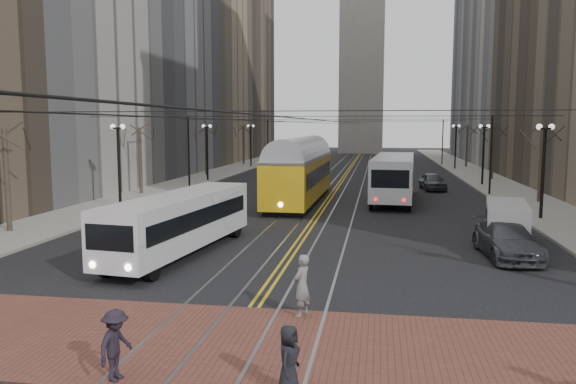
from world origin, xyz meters
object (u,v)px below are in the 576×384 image
(pedestrian_a, at_px, (289,359))
(pedestrian_d, at_px, (116,345))
(transit_bus, at_px, (181,225))
(cargo_van, at_px, (506,224))
(sedan_grey, at_px, (433,181))
(sedan_parked, at_px, (507,240))
(rear_bus, at_px, (394,178))
(pedestrian_b, at_px, (302,285))
(streetcar, at_px, (300,177))
(sedan_silver, at_px, (380,173))

(pedestrian_a, distance_m, pedestrian_d, 3.99)
(transit_bus, height_order, cargo_van, transit_bus)
(sedan_grey, height_order, sedan_parked, sedan_grey)
(rear_bus, distance_m, sedan_parked, 18.78)
(rear_bus, height_order, pedestrian_b, rear_bus)
(sedan_parked, bearing_deg, sedan_grey, 87.59)
(transit_bus, xyz_separation_m, pedestrian_b, (6.50, -7.26, -0.40))
(sedan_grey, bearing_deg, streetcar, -144.96)
(pedestrian_a, bearing_deg, sedan_parked, -17.69)
(transit_bus, relative_size, rear_bus, 0.83)
(cargo_van, height_order, sedan_parked, cargo_van)
(pedestrian_a, distance_m, pedestrian_b, 5.02)
(cargo_van, relative_size, pedestrian_d, 2.86)
(cargo_van, height_order, pedestrian_b, cargo_van)
(rear_bus, xyz_separation_m, sedan_parked, (4.50, -18.20, -0.96))
(pedestrian_a, bearing_deg, transit_bus, 39.66)
(transit_bus, bearing_deg, sedan_grey, 70.99)
(transit_bus, bearing_deg, pedestrian_b, -41.24)
(pedestrian_b, bearing_deg, rear_bus, -162.85)
(streetcar, bearing_deg, transit_bus, -98.06)
(transit_bus, xyz_separation_m, pedestrian_d, (2.91, -12.26, -0.53))
(pedestrian_a, bearing_deg, rear_bus, 5.02)
(sedan_silver, relative_size, pedestrian_b, 2.14)
(sedan_silver, bearing_deg, pedestrian_a, -86.58)
(streetcar, bearing_deg, cargo_van, -48.13)
(transit_bus, xyz_separation_m, streetcar, (2.88, 18.21, 0.51))
(transit_bus, distance_m, pedestrian_a, 14.08)
(streetcar, bearing_deg, rear_bus, 15.40)
(cargo_van, height_order, sedan_grey, cargo_van)
(transit_bus, distance_m, pedestrian_b, 9.75)
(sedan_silver, xyz_separation_m, pedestrian_d, (-5.97, -49.12, 0.17))
(sedan_parked, xyz_separation_m, pedestrian_b, (-7.88, -9.08, 0.20))
(pedestrian_d, bearing_deg, rear_bus, -2.41)
(sedan_silver, bearing_deg, pedestrian_d, -91.20)
(streetcar, relative_size, rear_bus, 1.21)
(streetcar, bearing_deg, pedestrian_d, -89.01)
(rear_bus, distance_m, sedan_silver, 16.90)
(sedan_silver, xyz_separation_m, pedestrian_a, (-1.98, -49.12, 0.10))
(transit_bus, relative_size, pedestrian_b, 5.75)
(streetcar, height_order, sedan_grey, streetcar)
(pedestrian_a, relative_size, pedestrian_b, 0.80)
(sedan_silver, distance_m, pedestrian_d, 49.49)
(rear_bus, relative_size, sedan_grey, 2.87)
(transit_bus, bearing_deg, cargo_van, 23.34)
(transit_bus, height_order, streetcar, streetcar)
(transit_bus, relative_size, sedan_parked, 2.09)
(streetcar, distance_m, cargo_van, 18.33)
(rear_bus, bearing_deg, transit_bus, -112.79)
(sedan_grey, bearing_deg, pedestrian_a, -106.40)
(sedan_grey, relative_size, pedestrian_b, 2.42)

